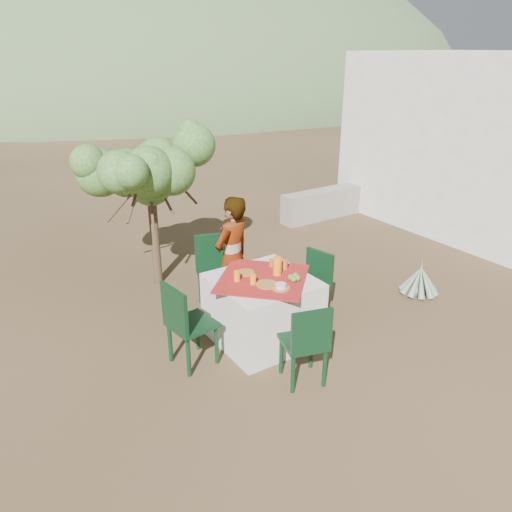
{
  "coord_description": "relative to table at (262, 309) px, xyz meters",
  "views": [
    {
      "loc": [
        -2.94,
        -3.63,
        3.1
      ],
      "look_at": [
        -0.03,
        0.83,
        0.84
      ],
      "focal_mm": 35.0,
      "sensor_mm": 36.0,
      "label": 1
    }
  ],
  "objects": [
    {
      "name": "person",
      "position": [
        0.02,
        0.68,
        0.38
      ],
      "size": [
        0.64,
        0.53,
        1.51
      ],
      "primitive_type": "imported",
      "rotation": [
        0.0,
        0.0,
        3.48
      ],
      "color": "#8C6651",
      "rests_on": "ground"
    },
    {
      "name": "shrub_tree",
      "position": [
        -0.36,
        2.08,
        1.13
      ],
      "size": [
        1.62,
        1.59,
        1.91
      ],
      "color": "#4B3B25",
      "rests_on": "ground"
    },
    {
      "name": "hill_far_right",
      "position": [
        28.2,
        45.57,
        -0.38
      ],
      "size": [
        36.0,
        36.0,
        14.0
      ],
      "primitive_type": "ellipsoid",
      "color": "slate",
      "rests_on": "ground"
    },
    {
      "name": "jar_right",
      "position": [
        0.26,
        0.21,
        0.42
      ],
      "size": [
        0.05,
        0.05,
        0.08
      ],
      "primitive_type": "cylinder",
      "color": "#C05521",
      "rests_on": "table"
    },
    {
      "name": "glass_far",
      "position": [
        -0.27,
        0.1,
        0.44
      ],
      "size": [
        0.07,
        0.07,
        0.11
      ],
      "primitive_type": "cylinder",
      "color": "orange",
      "rests_on": "table"
    },
    {
      "name": "table",
      "position": [
        0.0,
        0.0,
        0.0
      ],
      "size": [
        1.3,
        1.3,
        0.76
      ],
      "color": "silver",
      "rests_on": "ground"
    },
    {
      "name": "hill_near_right",
      "position": [
        12.2,
        35.57,
        -0.38
      ],
      "size": [
        48.0,
        48.0,
        20.0
      ],
      "primitive_type": "ellipsoid",
      "color": "#38552F",
      "rests_on": "ground"
    },
    {
      "name": "chair_left",
      "position": [
        -0.94,
        0.0,
        0.14
      ],
      "size": [
        0.48,
        0.48,
        0.93
      ],
      "rotation": [
        0.0,
        0.0,
        1.7
      ],
      "color": "black",
      "rests_on": "ground"
    },
    {
      "name": "chair_far",
      "position": [
        -0.06,
        1.0,
        0.14
      ],
      "size": [
        0.54,
        0.54,
        0.93
      ],
      "rotation": [
        0.0,
        0.0,
        -0.32
      ],
      "color": "black",
      "rests_on": "ground"
    },
    {
      "name": "chair_right",
      "position": [
        0.79,
        0.08,
        0.09
      ],
      "size": [
        0.47,
        0.47,
        0.85
      ],
      "rotation": [
        0.0,
        0.0,
        4.94
      ],
      "color": "black",
      "rests_on": "ground"
    },
    {
      "name": "bowl_plate",
      "position": [
        0.02,
        -0.31,
        0.39
      ],
      "size": [
        0.2,
        0.2,
        0.01
      ],
      "primitive_type": "cylinder",
      "color": "brown",
      "rests_on": "table"
    },
    {
      "name": "plate_near",
      "position": [
        -0.06,
        -0.17,
        0.39
      ],
      "size": [
        0.23,
        0.23,
        0.01
      ],
      "primitive_type": "cylinder",
      "color": "brown",
      "rests_on": "table"
    },
    {
      "name": "juice_pitcher",
      "position": [
        0.19,
        -0.01,
        0.48
      ],
      "size": [
        0.09,
        0.09,
        0.2
      ],
      "primitive_type": "cylinder",
      "color": "orange",
      "rests_on": "table"
    },
    {
      "name": "chair_near",
      "position": [
        -0.11,
        -0.92,
        0.11
      ],
      "size": [
        0.5,
        0.5,
        0.88
      ],
      "rotation": [
        0.0,
        0.0,
        2.87
      ],
      "color": "black",
      "rests_on": "ground"
    },
    {
      "name": "white_bowl",
      "position": [
        0.02,
        -0.31,
        0.42
      ],
      "size": [
        0.12,
        0.12,
        0.04
      ],
      "primitive_type": "cylinder",
      "color": "silver",
      "rests_on": "bowl_plate"
    },
    {
      "name": "fruit_cluster",
      "position": [
        0.25,
        -0.23,
        0.42
      ],
      "size": [
        0.14,
        0.13,
        0.07
      ],
      "color": "#51792C",
      "rests_on": "table"
    },
    {
      "name": "ground",
      "position": [
        0.2,
        -0.43,
        -0.38
      ],
      "size": [
        160.0,
        160.0,
        0.0
      ],
      "primitive_type": "plane",
      "color": "#342718",
      "rests_on": "ground"
    },
    {
      "name": "guesthouse",
      "position": [
        5.8,
        1.37,
        1.12
      ],
      "size": [
        3.2,
        4.2,
        3.0
      ],
      "primitive_type": "cube",
      "color": "silver",
      "rests_on": "ground"
    },
    {
      "name": "glass_near",
      "position": [
        -0.16,
        -0.06,
        0.43
      ],
      "size": [
        0.06,
        0.06,
        0.11
      ],
      "primitive_type": "cylinder",
      "color": "orange",
      "rests_on": "table"
    },
    {
      "name": "napkin_holder",
      "position": [
        0.24,
        0.04,
        0.43
      ],
      "size": [
        0.08,
        0.05,
        0.09
      ],
      "primitive_type": "cube",
      "rotation": [
        0.0,
        0.0,
        -0.16
      ],
      "color": "silver",
      "rests_on": "table"
    },
    {
      "name": "stone_wall",
      "position": [
        3.8,
        2.97,
        -0.1
      ],
      "size": [
        2.6,
        0.35,
        0.55
      ],
      "primitive_type": "cube",
      "color": "gray",
      "rests_on": "ground"
    },
    {
      "name": "jar_left",
      "position": [
        0.35,
        0.07,
        0.44
      ],
      "size": [
        0.07,
        0.07,
        0.11
      ],
      "primitive_type": "cylinder",
      "color": "#C05521",
      "rests_on": "table"
    },
    {
      "name": "agave",
      "position": [
        2.4,
        -0.22,
        -0.19
      ],
      "size": [
        0.52,
        0.53,
        0.56
      ],
      "rotation": [
        0.0,
        0.0,
        -0.39
      ],
      "color": "slate",
      "rests_on": "ground"
    },
    {
      "name": "plate_far",
      "position": [
        -0.09,
        0.21,
        0.39
      ],
      "size": [
        0.2,
        0.2,
        0.01
      ],
      "primitive_type": "cylinder",
      "color": "brown",
      "rests_on": "table"
    }
  ]
}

